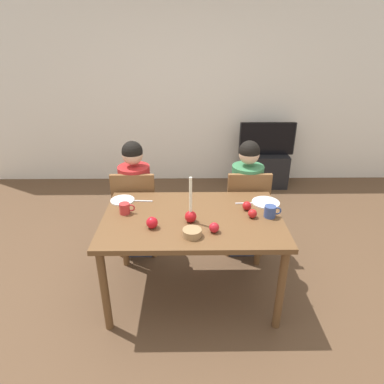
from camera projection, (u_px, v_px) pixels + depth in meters
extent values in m
plane|color=brown|center=(192.00, 291.00, 2.91)|extent=(7.68, 7.68, 0.00)
cube|color=silver|center=(190.00, 93.00, 4.71)|extent=(6.40, 0.10, 2.60)
cube|color=brown|center=(192.00, 219.00, 2.60)|extent=(1.40, 0.90, 0.04)
cylinder|color=brown|center=(105.00, 291.00, 2.40)|extent=(0.06, 0.06, 0.71)
cylinder|color=brown|center=(281.00, 290.00, 2.41)|extent=(0.06, 0.06, 0.71)
cylinder|color=brown|center=(124.00, 233.00, 3.11)|extent=(0.06, 0.06, 0.71)
cylinder|color=brown|center=(260.00, 232.00, 3.12)|extent=(0.06, 0.06, 0.71)
cube|color=brown|center=(138.00, 211.00, 3.35)|extent=(0.40, 0.40, 0.04)
cube|color=brown|center=(133.00, 197.00, 3.08)|extent=(0.40, 0.04, 0.45)
cylinder|color=brown|center=(157.00, 222.00, 3.60)|extent=(0.04, 0.04, 0.41)
cylinder|color=brown|center=(126.00, 222.00, 3.59)|extent=(0.04, 0.04, 0.41)
cylinder|color=brown|center=(154.00, 239.00, 3.29)|extent=(0.04, 0.04, 0.41)
cylinder|color=brown|center=(120.00, 239.00, 3.29)|extent=(0.04, 0.04, 0.41)
cube|color=brown|center=(244.00, 210.00, 3.36)|extent=(0.40, 0.40, 0.04)
cube|color=brown|center=(249.00, 196.00, 3.09)|extent=(0.40, 0.04, 0.45)
cylinder|color=brown|center=(256.00, 221.00, 3.61)|extent=(0.04, 0.04, 0.41)
cylinder|color=brown|center=(225.00, 221.00, 3.61)|extent=(0.04, 0.04, 0.41)
cylinder|color=brown|center=(262.00, 238.00, 3.30)|extent=(0.04, 0.04, 0.41)
cylinder|color=brown|center=(228.00, 238.00, 3.30)|extent=(0.04, 0.04, 0.41)
cube|color=#33384C|center=(139.00, 231.00, 3.39)|extent=(0.28, 0.28, 0.45)
cylinder|color=#AD2323|center=(135.00, 190.00, 3.19)|extent=(0.30, 0.30, 0.48)
sphere|color=tan|center=(132.00, 155.00, 3.04)|extent=(0.19, 0.19, 0.19)
sphere|color=black|center=(132.00, 151.00, 3.03)|extent=(0.19, 0.19, 0.19)
cube|color=#33384C|center=(243.00, 230.00, 3.40)|extent=(0.28, 0.28, 0.45)
cylinder|color=#387A4C|center=(246.00, 189.00, 3.20)|extent=(0.30, 0.30, 0.48)
sphere|color=tan|center=(249.00, 154.00, 3.05)|extent=(0.19, 0.19, 0.19)
sphere|color=black|center=(249.00, 151.00, 3.04)|extent=(0.19, 0.19, 0.19)
cube|color=black|center=(264.00, 170.00, 4.90)|extent=(0.64, 0.40, 0.48)
cube|color=black|center=(267.00, 139.00, 4.70)|extent=(0.79, 0.04, 0.46)
cube|color=black|center=(267.00, 139.00, 4.70)|extent=(0.76, 0.05, 0.46)
sphere|color=red|center=(191.00, 217.00, 2.50)|extent=(0.09, 0.09, 0.09)
cylinder|color=#EFE5C6|center=(191.00, 195.00, 2.42)|extent=(0.02, 0.02, 0.28)
cylinder|color=white|center=(122.00, 200.00, 2.84)|extent=(0.20, 0.20, 0.01)
cylinder|color=white|center=(266.00, 202.00, 2.80)|extent=(0.23, 0.23, 0.01)
cylinder|color=#B72D2D|center=(125.00, 208.00, 2.62)|extent=(0.08, 0.08, 0.09)
torus|color=#B72D2D|center=(131.00, 208.00, 2.62)|extent=(0.06, 0.01, 0.06)
cylinder|color=#33477F|center=(270.00, 211.00, 2.57)|extent=(0.09, 0.09, 0.09)
torus|color=#33477F|center=(277.00, 211.00, 2.57)|extent=(0.06, 0.01, 0.06)
cube|color=silver|center=(142.00, 201.00, 2.83)|extent=(0.18, 0.03, 0.01)
cube|color=silver|center=(246.00, 203.00, 2.79)|extent=(0.18, 0.02, 0.01)
cylinder|color=#99754C|center=(192.00, 233.00, 2.33)|extent=(0.14, 0.14, 0.05)
sphere|color=red|center=(252.00, 213.00, 2.57)|extent=(0.07, 0.07, 0.07)
sphere|color=#AD1518|center=(247.00, 206.00, 2.68)|extent=(0.07, 0.07, 0.07)
sphere|color=#B41922|center=(214.00, 228.00, 2.37)|extent=(0.07, 0.07, 0.07)
sphere|color=red|center=(152.00, 223.00, 2.42)|extent=(0.09, 0.09, 0.09)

